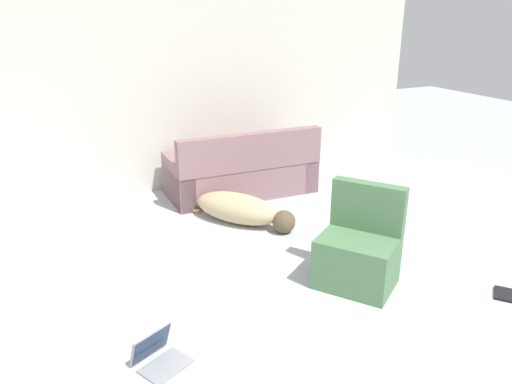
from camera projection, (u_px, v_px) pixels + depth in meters
wall_back at (165, 88)px, 6.44m from camera, size 7.58×0.06×2.73m
couch at (242, 173)px, 6.58m from camera, size 1.92×0.88×0.89m
dog at (241, 209)px, 5.71m from camera, size 1.02×1.32×0.35m
cat at (363, 199)px, 6.31m from camera, size 0.37×0.50×0.13m
laptop_open at (157, 353)px, 3.49m from camera, size 0.43×0.42×0.24m
book_black at (504, 294)px, 4.32m from camera, size 0.27×0.27×0.02m
side_chair at (359, 252)px, 4.42m from camera, size 0.82×0.85×0.90m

